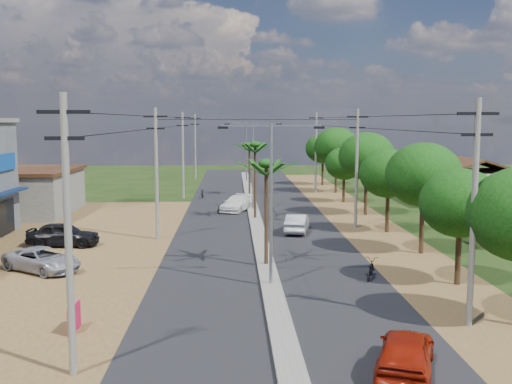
% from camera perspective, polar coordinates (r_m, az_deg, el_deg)
% --- Properties ---
extents(ground, '(160.00, 160.00, 0.00)m').
position_cam_1_polar(ground, '(29.79, 1.41, -9.03)').
color(ground, black).
rests_on(ground, ground).
extents(road, '(12.00, 110.00, 0.04)m').
position_cam_1_polar(road, '(44.38, 0.17, -3.70)').
color(road, black).
rests_on(road, ground).
extents(median, '(1.00, 90.00, 0.18)m').
position_cam_1_polar(median, '(47.32, 0.01, -2.95)').
color(median, '#605E56').
rests_on(median, ground).
extents(dirt_lot_west, '(18.00, 46.00, 0.04)m').
position_cam_1_polar(dirt_lot_west, '(39.72, -21.64, -5.45)').
color(dirt_lot_west, brown).
rests_on(dirt_lot_west, ground).
extents(dirt_shoulder_east, '(5.00, 90.00, 0.03)m').
position_cam_1_polar(dirt_shoulder_east, '(45.54, 10.93, -3.56)').
color(dirt_shoulder_east, brown).
rests_on(dirt_shoulder_east, ground).
extents(low_shed, '(10.40, 10.40, 3.95)m').
position_cam_1_polar(low_shed, '(56.30, -22.13, 0.04)').
color(low_shed, '#605E56').
rests_on(low_shed, ground).
extents(house_east_far, '(7.60, 7.50, 4.60)m').
position_cam_1_polar(house_east_far, '(61.31, 19.63, 1.07)').
color(house_east_far, gray).
rests_on(house_east_far, ground).
extents(tree_east_b, '(4.00, 4.00, 5.83)m').
position_cam_1_polar(tree_east_b, '(30.96, 18.88, -1.01)').
color(tree_east_b, black).
rests_on(tree_east_b, ground).
extents(tree_east_c, '(4.60, 4.60, 6.83)m').
position_cam_1_polar(tree_east_c, '(37.57, 15.66, 1.58)').
color(tree_east_c, black).
rests_on(tree_east_c, ground).
extents(tree_east_d, '(4.20, 4.20, 6.13)m').
position_cam_1_polar(tree_east_d, '(44.22, 12.49, 1.75)').
color(tree_east_d, black).
rests_on(tree_east_d, ground).
extents(tree_east_e, '(4.80, 4.80, 7.14)m').
position_cam_1_polar(tree_east_e, '(51.97, 10.49, 3.36)').
color(tree_east_e, black).
rests_on(tree_east_e, ground).
extents(tree_east_f, '(3.80, 3.80, 5.52)m').
position_cam_1_polar(tree_east_f, '(59.78, 8.40, 2.69)').
color(tree_east_f, black).
rests_on(tree_east_f, ground).
extents(tree_east_g, '(5.00, 5.00, 7.38)m').
position_cam_1_polar(tree_east_g, '(67.67, 7.67, 4.33)').
color(tree_east_g, black).
rests_on(tree_east_g, ground).
extents(tree_east_h, '(4.40, 4.40, 6.52)m').
position_cam_1_polar(tree_east_h, '(75.54, 6.39, 4.15)').
color(tree_east_h, black).
rests_on(tree_east_h, ground).
extents(palm_median_near, '(2.00, 2.00, 6.15)m').
position_cam_1_polar(palm_median_near, '(32.75, 0.99, 2.27)').
color(palm_median_near, black).
rests_on(palm_median_near, ground).
extents(palm_median_mid, '(2.00, 2.00, 6.55)m').
position_cam_1_polar(palm_median_mid, '(48.68, -0.08, 4.20)').
color(palm_median_mid, black).
rests_on(palm_median_mid, ground).
extents(palm_median_far, '(2.00, 2.00, 5.85)m').
position_cam_1_polar(palm_median_far, '(64.68, -0.63, 4.29)').
color(palm_median_far, black).
rests_on(palm_median_far, ground).
extents(streetlight_near, '(5.10, 0.18, 8.00)m').
position_cam_1_polar(streetlight_near, '(28.85, 1.44, 0.15)').
color(streetlight_near, gray).
rests_on(streetlight_near, ground).
extents(streetlight_mid, '(5.10, 0.18, 8.00)m').
position_cam_1_polar(streetlight_mid, '(53.73, -0.29, 3.26)').
color(streetlight_mid, gray).
rests_on(streetlight_mid, ground).
extents(streetlight_far, '(5.10, 0.18, 8.00)m').
position_cam_1_polar(streetlight_far, '(78.69, -0.93, 4.40)').
color(streetlight_far, gray).
rests_on(streetlight_far, ground).
extents(utility_pole_w_a, '(1.60, 0.24, 9.00)m').
position_cam_1_polar(utility_pole_w_a, '(19.58, -17.47, -3.44)').
color(utility_pole_w_a, '#605E56').
rests_on(utility_pole_w_a, ground).
extents(utility_pole_w_b, '(1.60, 0.24, 9.00)m').
position_cam_1_polar(utility_pole_w_b, '(41.06, -9.46, 2.02)').
color(utility_pole_w_b, '#605E56').
rests_on(utility_pole_w_b, ground).
extents(utility_pole_w_c, '(1.60, 0.24, 9.00)m').
position_cam_1_polar(utility_pole_w_c, '(62.89, -6.98, 3.71)').
color(utility_pole_w_c, '#605E56').
rests_on(utility_pole_w_c, ground).
extents(utility_pole_w_d, '(1.60, 0.24, 9.00)m').
position_cam_1_polar(utility_pole_w_d, '(83.82, -5.81, 4.50)').
color(utility_pole_w_d, '#605E56').
rests_on(utility_pole_w_d, ground).
extents(utility_pole_e_a, '(1.60, 0.24, 9.00)m').
position_cam_1_polar(utility_pole_e_a, '(24.69, 20.04, -1.46)').
color(utility_pole_e_a, '#605E56').
rests_on(utility_pole_e_a, ground).
extents(utility_pole_e_b, '(1.60, 0.24, 9.00)m').
position_cam_1_polar(utility_pole_e_b, '(45.69, 9.56, 2.50)').
color(utility_pole_e_b, '#605E56').
rests_on(utility_pole_e_b, ground).
extents(utility_pole_e_c, '(1.60, 0.24, 9.00)m').
position_cam_1_polar(utility_pole_e_c, '(67.33, 5.73, 3.93)').
color(utility_pole_e_c, '#605E56').
rests_on(utility_pole_e_c, ground).
extents(car_red_near, '(3.08, 4.60, 1.45)m').
position_cam_1_polar(car_red_near, '(20.43, 14.06, -14.66)').
color(car_red_near, maroon).
rests_on(car_red_near, ground).
extents(car_silver_mid, '(2.27, 4.36, 1.37)m').
position_cam_1_polar(car_silver_mid, '(43.61, 3.93, -3.02)').
color(car_silver_mid, '#97989E').
rests_on(car_silver_mid, ground).
extents(car_white_far, '(3.39, 5.03, 1.35)m').
position_cam_1_polar(car_white_far, '(53.76, -1.87, -1.14)').
color(car_white_far, silver).
rests_on(car_white_far, ground).
extents(car_parked_silver, '(5.01, 4.34, 1.28)m').
position_cam_1_polar(car_parked_silver, '(34.46, -19.70, -6.14)').
color(car_parked_silver, '#97989E').
rests_on(car_parked_silver, ground).
extents(car_parked_dark, '(4.67, 2.12, 1.55)m').
position_cam_1_polar(car_parked_dark, '(40.74, -17.88, -3.91)').
color(car_parked_dark, black).
rests_on(car_parked_dark, ground).
extents(moto_rider_east, '(1.30, 2.05, 1.02)m').
position_cam_1_polar(moto_rider_east, '(31.57, 10.81, -7.28)').
color(moto_rider_east, black).
rests_on(moto_rider_east, ground).
extents(moto_rider_west_a, '(0.94, 1.66, 0.83)m').
position_cam_1_polar(moto_rider_west_a, '(52.85, -3.44, -1.58)').
color(moto_rider_west_a, black).
rests_on(moto_rider_west_a, ground).
extents(moto_rider_west_b, '(0.67, 1.63, 0.95)m').
position_cam_1_polar(moto_rider_west_b, '(62.62, -5.14, -0.21)').
color(moto_rider_west_b, black).
rests_on(moto_rider_west_b, ground).
extents(roadside_sign, '(0.19, 1.31, 1.09)m').
position_cam_1_polar(roadside_sign, '(24.61, -16.94, -11.46)').
color(roadside_sign, '#A40F39').
rests_on(roadside_sign, ground).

